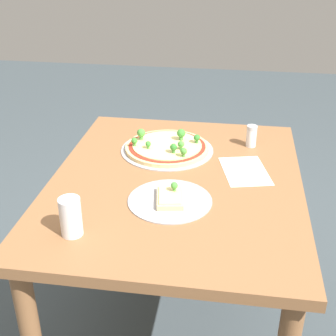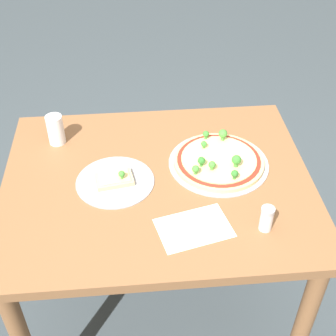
{
  "view_description": "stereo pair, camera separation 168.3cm",
  "coord_description": "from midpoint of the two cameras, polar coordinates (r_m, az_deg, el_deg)",
  "views": [
    {
      "loc": [
        -1.39,
        -0.18,
        1.51
      ],
      "look_at": [
        0.04,
        0.03,
        0.75
      ],
      "focal_mm": 50.0,
      "sensor_mm": 36.0,
      "label": 1
    },
    {
      "loc": [
        -0.07,
        -1.19,
        1.79
      ],
      "look_at": [
        0.04,
        0.03,
        0.75
      ],
      "focal_mm": 50.0,
      "sensor_mm": 36.0,
      "label": 2
    }
  ],
  "objects": [
    {
      "name": "condiment_shaker",
      "position": [
        1.43,
        -11.28,
        -10.83
      ],
      "size": [
        0.04,
        0.04,
        0.09
      ],
      "color": "silver",
      "rests_on": "dining_table"
    },
    {
      "name": "drinking_cup",
      "position": [
        1.32,
        -45.65,
        -23.51
      ],
      "size": [
        0.06,
        0.06,
        0.11
      ],
      "primitive_type": "cylinder",
      "color": "white",
      "rests_on": "dining_table"
    },
    {
      "name": "pizza_tray_whole",
      "position": [
        1.51,
        -23.98,
        -11.91
      ],
      "size": [
        0.36,
        0.36,
        0.07
      ],
      "color": "#A3A3A8",
      "rests_on": "dining_table"
    },
    {
      "name": "paper_menu",
      "position": [
        1.31,
        -15.12,
        -17.85
      ],
      "size": [
        0.25,
        0.2,
        0.0
      ],
      "primitive_type": "cube",
      "rotation": [
        0.0,
        0.0,
        0.24
      ],
      "color": "white",
      "rests_on": "dining_table"
    },
    {
      "name": "dining_table",
      "position": [
        1.43,
        -25.37,
        -21.46
      ],
      "size": [
        1.06,
        0.85,
        0.73
      ],
      "color": "brown",
      "rests_on": "ground_plane"
    },
    {
      "name": "ground_plane",
      "position": [
        1.93,
        -20.89,
        -34.0
      ],
      "size": [
        8.0,
        8.0,
        0.0
      ],
      "primitive_type": "plane",
      "color": "#3D474C"
    },
    {
      "name": "pizza_tray_slice",
      "position": [
        1.28,
        -30.09,
        -22.45
      ],
      "size": [
        0.27,
        0.27,
        0.05
      ],
      "color": "#A3A3A8",
      "rests_on": "dining_table"
    }
  ]
}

